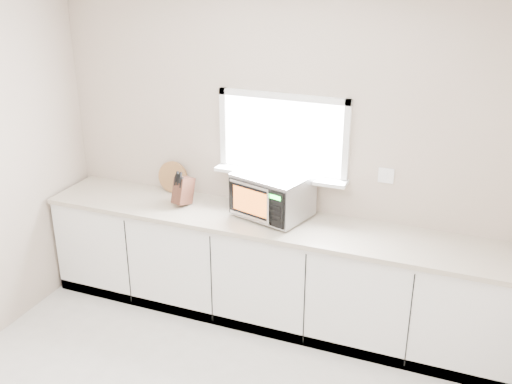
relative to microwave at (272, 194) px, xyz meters
The scene contains 7 objects.
back_wall 0.33m from the microwave, 86.62° to the left, with size 4.00×0.17×2.70m.
cabinets 0.68m from the microwave, 80.90° to the right, with size 3.92×0.60×0.88m, color white.
countertop 0.23m from the microwave, 81.93° to the right, with size 3.92×0.64×0.04m, color #BEB59D.
microwave is the anchor object (origin of this frame).
knife_block 0.79m from the microwave, behind, with size 0.15×0.24×0.32m.
cutting_board 1.02m from the microwave, behind, with size 0.28×0.28×0.02m, color olive.
coffee_grinder 0.20m from the microwave, ahead, with size 0.12×0.12×0.21m.
Camera 1 is at (1.51, -2.42, 2.98)m, focal length 42.00 mm.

